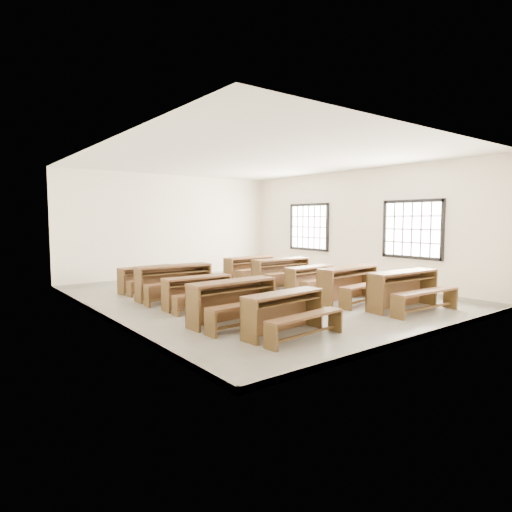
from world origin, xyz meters
TOP-DOWN VIEW (x-y plane):
  - room at (0.09, 0.00)m, footprint 8.50×8.50m
  - desk_set_0 at (-1.51, -2.76)m, footprint 1.58×0.92m
  - desk_set_1 at (-1.73, -1.63)m, footprint 1.74×0.96m
  - desk_set_2 at (-1.59, -0.10)m, footprint 1.48×0.80m
  - desk_set_3 at (-1.51, 1.12)m, footprint 1.80×1.00m
  - desk_set_4 at (-1.61, 2.46)m, footprint 1.50×0.89m
  - desk_set_5 at (1.73, -2.78)m, footprint 1.80×1.01m
  - desk_set_6 at (1.50, -1.54)m, footprint 1.81×1.06m
  - desk_set_7 at (1.63, -0.16)m, footprint 1.52×0.87m
  - desk_set_8 at (1.68, 1.03)m, footprint 1.74×0.96m
  - desk_set_9 at (1.55, 2.30)m, footprint 1.68×0.96m

SIDE VIEW (x-z plane):
  - desk_set_4 at x=-1.61m, z-range 0.05..0.70m
  - desk_set_2 at x=-1.59m, z-range 0.05..0.71m
  - desk_set_7 at x=1.63m, z-range 0.05..0.71m
  - desk_set_0 at x=-1.51m, z-range 0.06..0.74m
  - desk_set_9 at x=1.55m, z-range 0.06..0.79m
  - desk_set_8 at x=1.68m, z-range 0.06..0.83m
  - desk_set_1 at x=-1.73m, z-range 0.06..0.83m
  - desk_set_6 at x=1.50m, z-range 0.06..0.84m
  - desk_set_5 at x=1.73m, z-range 0.06..0.85m
  - desk_set_3 at x=-1.51m, z-range 0.07..0.85m
  - room at x=0.09m, z-range 0.54..3.74m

